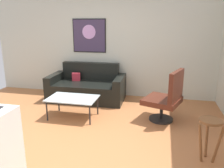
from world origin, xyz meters
The scene contains 7 objects.
ground centered at (0.00, 0.00, -0.02)m, with size 6.40×6.40×0.04m, color #AE693C.
back_wall centered at (0.00, 2.42, 1.40)m, with size 6.40×0.05×2.80m, color beige.
couch centered at (-0.48, 1.88, 0.29)m, with size 1.84×0.96×0.87m.
coffee_table centered at (-0.40, 0.73, 0.38)m, with size 0.97×0.62×0.42m.
armchair centered at (1.42, 0.96, 0.48)m, with size 0.82×0.84×1.01m.
bar_stool centered at (1.98, -0.25, 0.47)m, with size 0.35×0.34×0.61m.
wall_painting centered at (-0.56, 2.38, 1.53)m, with size 0.87×0.03×0.85m.
Camera 1 is at (1.32, -3.28, 1.86)m, focal length 36.67 mm.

